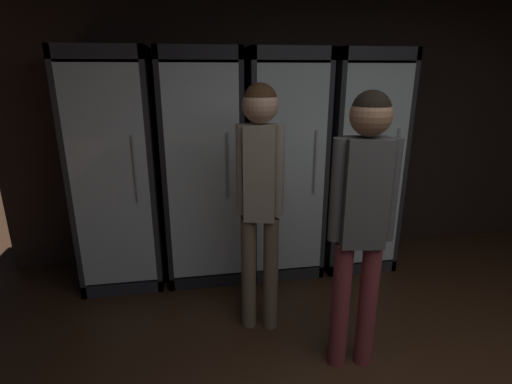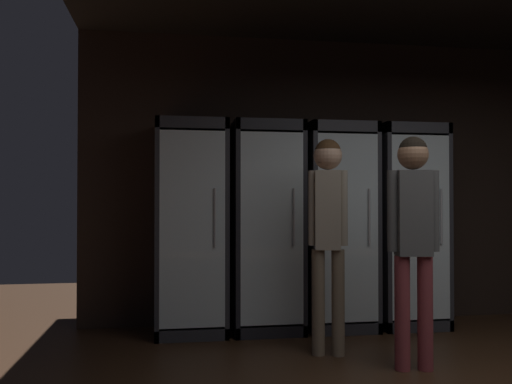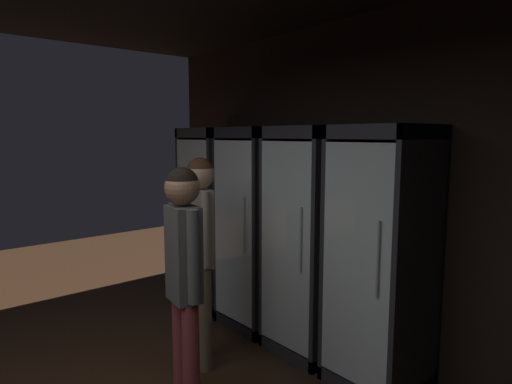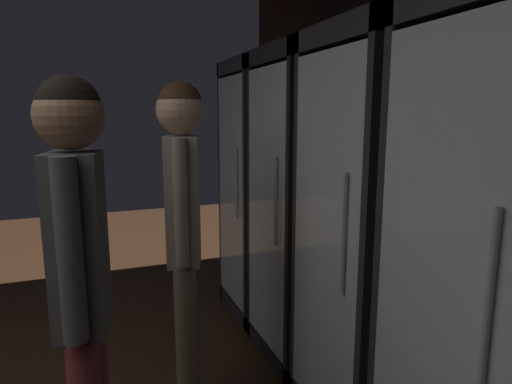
{
  "view_description": "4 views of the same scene",
  "coord_description": "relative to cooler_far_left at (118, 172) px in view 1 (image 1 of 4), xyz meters",
  "views": [
    {
      "loc": [
        -1.35,
        -0.48,
        1.74
      ],
      "look_at": [
        -0.81,
        2.72,
        0.71
      ],
      "focal_mm": 26.97,
      "sensor_mm": 36.0,
      "label": 1
    },
    {
      "loc": [
        -2.15,
        -2.25,
        1.18
      ],
      "look_at": [
        -1.41,
        2.41,
        1.27
      ],
      "focal_mm": 38.09,
      "sensor_mm": 36.0,
      "label": 2
    },
    {
      "loc": [
        1.86,
        0.0,
        1.84
      ],
      "look_at": [
        -1.14,
        2.55,
        1.32
      ],
      "focal_mm": 30.72,
      "sensor_mm": 36.0,
      "label": 3
    },
    {
      "loc": [
        1.05,
        1.42,
        1.52
      ],
      "look_at": [
        -1.29,
        2.32,
        1.07
      ],
      "focal_mm": 30.29,
      "sensor_mm": 36.0,
      "label": 4
    }
  ],
  "objects": [
    {
      "name": "cooler_far_left",
      "position": [
        0.0,
        0.0,
        0.0
      ],
      "size": [
        0.63,
        0.64,
        1.91
      ],
      "color": "#2B2B30",
      "rests_on": "ground"
    },
    {
      "name": "cooler_left",
      "position": [
        0.69,
        0.0,
        -0.01
      ],
      "size": [
        0.63,
        0.64,
        1.91
      ],
      "color": "black",
      "rests_on": "ground"
    },
    {
      "name": "shopper_near",
      "position": [
        1.02,
        -0.9,
        0.12
      ],
      "size": [
        0.29,
        0.22,
        1.67
      ],
      "color": "#72604C",
      "rests_on": "ground"
    },
    {
      "name": "wall_back",
      "position": [
        1.96,
        0.31,
        0.46
      ],
      "size": [
        6.0,
        0.06,
        2.8
      ],
      "primitive_type": "cube",
      "color": "black",
      "rests_on": "ground"
    },
    {
      "name": "cooler_right",
      "position": [
        2.06,
        0.0,
        -0.0
      ],
      "size": [
        0.63,
        0.64,
        1.91
      ],
      "color": "#2B2B30",
      "rests_on": "ground"
    },
    {
      "name": "cooler_center",
      "position": [
        1.37,
        0.0,
        -0.0
      ],
      "size": [
        0.63,
        0.64,
        1.91
      ],
      "color": "#2B2B30",
      "rests_on": "ground"
    },
    {
      "name": "shopper_far",
      "position": [
        1.51,
        -1.35,
        0.09
      ],
      "size": [
        0.37,
        0.22,
        1.65
      ],
      "color": "brown",
      "rests_on": "ground"
    }
  ]
}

